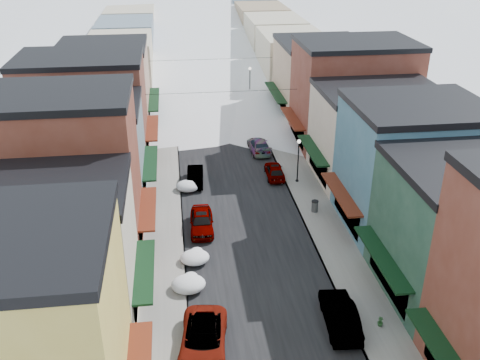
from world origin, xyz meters
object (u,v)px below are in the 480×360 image
object	(u,v)px
car_white_suv	(203,340)
car_dark_hatch	(195,177)
car_silver_sedan	(202,221)
car_green_sedan	(340,314)
streetlamp_near	(298,155)
trash_can	(315,206)

from	to	relation	value
car_white_suv	car_dark_hatch	distance (m)	22.33
car_silver_sedan	car_green_sedan	distance (m)	14.76
car_green_sedan	streetlamp_near	bearing A→B (deg)	-91.06
car_dark_hatch	car_silver_sedan	bearing A→B (deg)	-85.91
car_white_suv	car_dark_hatch	bearing A→B (deg)	95.68
car_dark_hatch	streetlamp_near	distance (m)	10.02
car_white_suv	car_green_sedan	xyz separation A→B (m)	(8.55, 1.13, 0.04)
car_white_suv	car_dark_hatch	size ratio (longest dim) A/B	1.35
car_green_sedan	car_dark_hatch	bearing A→B (deg)	-65.39
streetlamp_near	car_silver_sedan	bearing A→B (deg)	-141.97
car_silver_sedan	streetlamp_near	world-z (taller)	streetlamp_near
car_silver_sedan	streetlamp_near	size ratio (longest dim) A/B	1.09
car_green_sedan	car_silver_sedan	bearing A→B (deg)	-53.88
trash_can	car_dark_hatch	bearing A→B (deg)	144.30
car_silver_sedan	car_green_sedan	bearing A→B (deg)	-56.16
car_silver_sedan	car_green_sedan	size ratio (longest dim) A/B	0.91
car_white_suv	car_dark_hatch	world-z (taller)	car_white_suv
car_green_sedan	streetlamp_near	xyz separation A→B (m)	(1.87, 20.09, 2.01)
car_dark_hatch	car_green_sedan	bearing A→B (deg)	-66.02
car_silver_sedan	trash_can	distance (m)	9.95
trash_can	streetlamp_near	bearing A→B (deg)	91.63
car_silver_sedan	car_dark_hatch	xyz separation A→B (m)	(-0.07, 8.65, -0.09)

